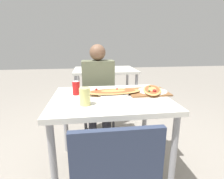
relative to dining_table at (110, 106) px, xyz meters
The scene contains 10 objects.
ground_plane 0.64m from the dining_table, ahead, with size 14.00×14.00×0.00m, color gray.
dining_table is the anchor object (origin of this frame).
chair_far_seated 0.76m from the dining_table, 95.15° to the left, with size 0.40×0.40×0.87m.
person_seated 0.63m from the dining_table, 96.08° to the left, with size 0.38×0.24×1.17m.
pizza_main 0.14m from the dining_table, 64.85° to the left, with size 0.53×0.29×0.05m.
soda_can 0.35m from the dining_table, 158.39° to the left, with size 0.07×0.07×0.12m.
drink_glass 0.31m from the dining_table, 140.77° to the right, with size 0.08×0.08×0.13m.
serving_tray 0.39m from the dining_table, 14.63° to the left, with size 0.37×0.31×0.01m.
pizza_second 0.44m from the dining_table, 12.91° to the left, with size 0.29×0.43×0.06m.
background_table 1.69m from the dining_table, 87.46° to the left, with size 1.10×0.80×0.85m.
Camera 1 is at (-0.18, -1.44, 1.19)m, focal length 28.00 mm.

